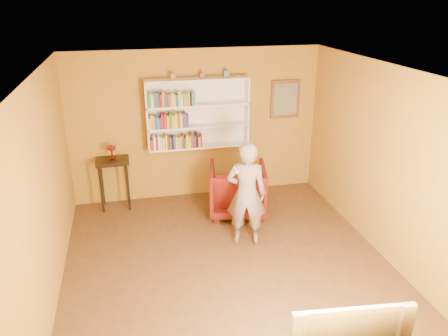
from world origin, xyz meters
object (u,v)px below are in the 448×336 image
(person, at_px, (246,194))
(television, at_px, (347,329))
(armchair, at_px, (237,189))
(bookshelf, at_px, (197,113))
(console_table, at_px, (113,168))
(ruby_lustre, at_px, (111,149))

(person, height_order, television, person)
(armchair, relative_size, person, 0.59)
(bookshelf, height_order, console_table, bookshelf)
(armchair, xyz_separation_m, television, (0.01, -3.82, 0.35))
(ruby_lustre, relative_size, person, 0.16)
(console_table, bearing_deg, bookshelf, 5.99)
(armchair, bearing_deg, person, 95.52)
(television, bearing_deg, bookshelf, 102.42)
(ruby_lustre, height_order, armchair, ruby_lustre)
(armchair, height_order, television, television)
(bookshelf, xyz_separation_m, television, (0.53, -4.66, -0.81))
(bookshelf, height_order, armchair, bookshelf)
(ruby_lustre, relative_size, television, 0.24)
(ruby_lustre, height_order, television, ruby_lustre)
(console_table, distance_m, armchair, 2.18)
(bookshelf, xyz_separation_m, console_table, (-1.52, -0.16, -0.84))
(bookshelf, xyz_separation_m, ruby_lustre, (-1.52, -0.16, -0.50))
(armchair, distance_m, television, 3.84)
(ruby_lustre, distance_m, person, 2.55)
(television, bearing_deg, ruby_lustre, 120.43)
(bookshelf, distance_m, console_table, 1.75)
(console_table, distance_m, ruby_lustre, 0.34)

